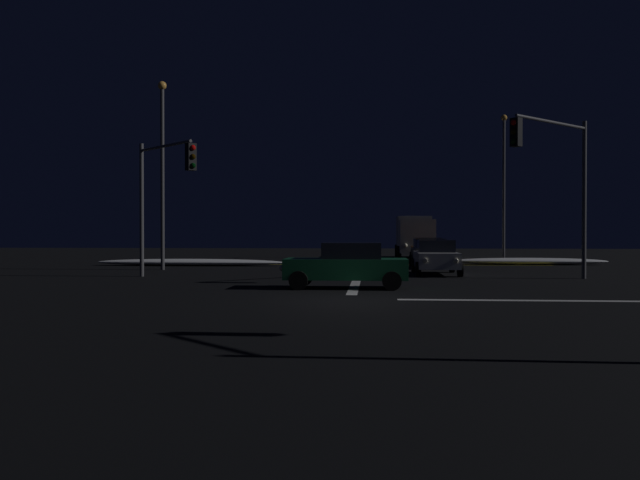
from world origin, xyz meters
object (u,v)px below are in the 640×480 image
at_px(sedan_black, 430,253).
at_px(box_truck, 414,235).
at_px(traffic_signal_ne, 557,166).
at_px(streetlamp_right_far, 504,177).
at_px(traffic_signal_nw, 162,182).
at_px(sedan_green_crossing, 347,265).
at_px(sedan_orange, 427,250).
at_px(streetlamp_left_near, 162,162).
at_px(sedan_silver, 436,257).

height_order(sedan_black, box_truck, box_truck).
distance_m(traffic_signal_ne, streetlamp_right_far, 22.81).
relative_size(traffic_signal_ne, traffic_signal_nw, 1.13).
relative_size(sedan_black, traffic_signal_nw, 0.75).
relative_size(sedan_green_crossing, traffic_signal_nw, 0.75).
bearing_deg(traffic_signal_ne, traffic_signal_nw, 179.50).
xyz_separation_m(traffic_signal_nw, streetlamp_right_far, (18.11, 22.53, 1.89)).
relative_size(sedan_orange, streetlamp_left_near, 0.45).
bearing_deg(streetlamp_left_near, streetlamp_right_far, 38.47).
relative_size(sedan_silver, sedan_black, 1.00).
height_order(sedan_black, sedan_green_crossing, same).
distance_m(streetlamp_right_far, streetlamp_left_near, 25.72).
height_order(sedan_silver, streetlamp_right_far, streetlamp_right_far).
xyz_separation_m(sedan_silver, sedan_green_crossing, (-3.74, -7.93, 0.00)).
bearing_deg(sedan_black, sedan_orange, 86.64).
relative_size(sedan_black, box_truck, 0.52).
bearing_deg(streetlamp_right_far, streetlamp_left_near, -141.53).
xyz_separation_m(sedan_black, box_truck, (-0.02, 13.43, 0.91)).
bearing_deg(traffic_signal_nw, sedan_silver, 17.95).
relative_size(sedan_silver, traffic_signal_nw, 0.75).
bearing_deg(traffic_signal_nw, streetlamp_left_near, 107.26).
distance_m(traffic_signal_nw, streetlamp_left_near, 7.00).
relative_size(sedan_silver, traffic_signal_ne, 0.66).
bearing_deg(sedan_green_crossing, streetlamp_left_near, 132.57).
xyz_separation_m(sedan_silver, box_truck, (0.17, 19.16, 0.91)).
bearing_deg(streetlamp_left_near, traffic_signal_ne, -20.36).
bearing_deg(streetlamp_left_near, traffic_signal_nw, -72.74).
height_order(sedan_silver, box_truck, box_truck).
xyz_separation_m(traffic_signal_ne, streetlamp_left_near, (-17.97, 6.67, 0.98)).
bearing_deg(sedan_silver, sedan_orange, 87.35).
xyz_separation_m(sedan_black, streetlamp_right_far, (6.36, 13.06, 5.09)).
xyz_separation_m(sedan_black, streetlamp_left_near, (-13.77, -2.94, 4.71)).
distance_m(traffic_signal_nw, streetlamp_right_far, 28.97).
distance_m(sedan_silver, traffic_signal_ne, 6.95).
height_order(traffic_signal_ne, streetlamp_left_near, streetlamp_left_near).
bearing_deg(sedan_orange, sedan_silver, -92.65).
bearing_deg(traffic_signal_ne, box_truck, 100.36).
distance_m(sedan_silver, sedan_black, 5.73).
relative_size(sedan_orange, traffic_signal_nw, 0.75).
bearing_deg(box_truck, streetlamp_left_near, -130.04).
xyz_separation_m(sedan_green_crossing, streetlamp_left_near, (-9.84, 10.71, 4.71)).
bearing_deg(sedan_black, sedan_silver, -91.94).
bearing_deg(sedan_black, box_truck, 90.08).
relative_size(sedan_orange, traffic_signal_ne, 0.66).
xyz_separation_m(traffic_signal_ne, traffic_signal_nw, (-15.94, 0.14, -0.53)).
height_order(sedan_orange, streetlamp_left_near, streetlamp_left_near).
height_order(sedan_green_crossing, streetlamp_left_near, streetlamp_left_near).
xyz_separation_m(sedan_orange, streetlamp_right_far, (6.02, 7.26, 5.09)).
height_order(sedan_silver, traffic_signal_ne, traffic_signal_ne).
bearing_deg(sedan_green_crossing, sedan_orange, 77.60).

